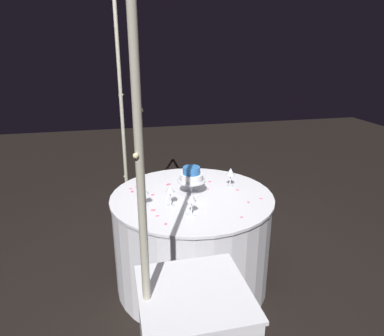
{
  "coord_description": "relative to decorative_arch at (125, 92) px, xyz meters",
  "views": [
    {
      "loc": [
        -2.41,
        0.55,
        1.88
      ],
      "look_at": [
        0.0,
        0.0,
        1.01
      ],
      "focal_mm": 32.54,
      "sensor_mm": 36.0,
      "label": 1
    }
  ],
  "objects": [
    {
      "name": "ground_plane",
      "position": [
        -0.0,
        -0.46,
        -1.59
      ],
      "size": [
        12.0,
        12.0,
        0.0
      ],
      "primitive_type": "plane",
      "color": "black"
    },
    {
      "name": "decorative_arch",
      "position": [
        0.0,
        0.0,
        0.0
      ],
      "size": [
        2.26,
        0.06,
        2.45
      ],
      "color": "#B7B29E",
      "rests_on": "ground"
    },
    {
      "name": "main_table",
      "position": [
        -0.0,
        -0.46,
        -1.19
      ],
      "size": [
        1.26,
        1.26,
        0.79
      ],
      "color": "white",
      "rests_on": "ground"
    },
    {
      "name": "tiered_cake",
      "position": [
        0.04,
        -0.47,
        -0.66
      ],
      "size": [
        0.22,
        0.22,
        0.22
      ],
      "color": "silver",
      "rests_on": "main_table"
    },
    {
      "name": "wine_glass_0",
      "position": [
        -0.11,
        -0.09,
        -0.69
      ],
      "size": [
        0.07,
        0.07,
        0.15
      ],
      "color": "silver",
      "rests_on": "main_table"
    },
    {
      "name": "wine_glass_1",
      "position": [
        0.1,
        -0.81,
        -0.68
      ],
      "size": [
        0.07,
        0.07,
        0.16
      ],
      "color": "silver",
      "rests_on": "main_table"
    },
    {
      "name": "wine_glass_2",
      "position": [
        -0.32,
        -0.39,
        -0.68
      ],
      "size": [
        0.06,
        0.06,
        0.15
      ],
      "color": "silver",
      "rests_on": "main_table"
    },
    {
      "name": "wine_glass_3",
      "position": [
        -0.15,
        -0.27,
        -0.67
      ],
      "size": [
        0.07,
        0.07,
        0.16
      ],
      "color": "silver",
      "rests_on": "main_table"
    },
    {
      "name": "rose_petal_0",
      "position": [
        0.25,
        -0.32,
        -0.8
      ],
      "size": [
        0.03,
        0.04,
        0.0
      ],
      "primitive_type": "ellipsoid",
      "rotation": [
        0.0,
        0.0,
        1.39
      ],
      "color": "#EA6B84",
      "rests_on": "main_table"
    },
    {
      "name": "rose_petal_1",
      "position": [
        0.26,
        -0.32,
        -0.8
      ],
      "size": [
        0.03,
        0.04,
        0.0
      ],
      "primitive_type": "ellipsoid",
      "rotation": [
        0.0,
        0.0,
        1.42
      ],
      "color": "#EA6B84",
      "rests_on": "main_table"
    },
    {
      "name": "rose_petal_2",
      "position": [
        0.17,
        -0.02,
        -0.8
      ],
      "size": [
        0.04,
        0.04,
        0.0
      ],
      "primitive_type": "ellipsoid",
      "rotation": [
        0.0,
        0.0,
        2.88
      ],
      "color": "#EA6B84",
      "rests_on": "main_table"
    },
    {
      "name": "rose_petal_3",
      "position": [
        0.09,
        -0.62,
        -0.8
      ],
      "size": [
        0.03,
        0.03,
        0.0
      ],
      "primitive_type": "ellipsoid",
      "rotation": [
        0.0,
        0.0,
        0.49
      ],
      "color": "#EA6B84",
      "rests_on": "main_table"
    },
    {
      "name": "rose_petal_4",
      "position": [
        0.23,
        -0.01,
        -0.8
      ],
      "size": [
        0.03,
        0.03,
        0.0
      ],
      "primitive_type": "ellipsoid",
      "rotation": [
        0.0,
        0.0,
        4.56
      ],
      "color": "#EA6B84",
      "rests_on": "main_table"
    },
    {
      "name": "rose_petal_5",
      "position": [
        -0.18,
        -0.96,
        -0.8
      ],
      "size": [
        0.03,
        0.03,
        0.0
      ],
      "primitive_type": "ellipsoid",
      "rotation": [
        0.0,
        0.0,
        1.12
      ],
      "color": "#EA6B84",
      "rests_on": "main_table"
    },
    {
      "name": "rose_petal_6",
      "position": [
        0.25,
        -0.06,
        -0.8
      ],
      "size": [
        0.04,
        0.03,
        0.0
      ],
      "primitive_type": "ellipsoid",
      "rotation": [
        0.0,
        0.0,
        3.43
      ],
      "color": "#EA6B84",
      "rests_on": "main_table"
    },
    {
      "name": "rose_petal_7",
      "position": [
        0.31,
        -0.55,
        -0.8
      ],
      "size": [
        0.04,
        0.03,
        0.0
      ],
      "primitive_type": "ellipsoid",
      "rotation": [
        0.0,
        0.0,
        3.49
      ],
      "color": "#EA6B84",
      "rests_on": "main_table"
    },
    {
      "name": "rose_petal_8",
      "position": [
        0.24,
        -0.67,
        -0.8
      ],
      "size": [
        0.04,
        0.04,
        0.0
      ],
      "primitive_type": "ellipsoid",
      "rotation": [
        0.0,
        0.0,
        2.24
      ],
      "color": "#EA6B84",
      "rests_on": "main_table"
    },
    {
      "name": "rose_petal_9",
      "position": [
        0.01,
        -0.84,
        -0.8
      ],
      "size": [
        0.03,
        0.04,
        0.0
      ],
      "primitive_type": "ellipsoid",
      "rotation": [
        0.0,
        0.0,
        4.18
      ],
      "color": "#EA6B84",
      "rests_on": "main_table"
    },
    {
      "name": "rose_petal_10",
      "position": [
        -0.29,
        -0.16,
        -0.8
      ],
      "size": [
        0.02,
        0.03,
        0.0
      ],
      "primitive_type": "ellipsoid",
      "rotation": [
        0.0,
        0.0,
        1.39
      ],
      "color": "#EA6B84",
      "rests_on": "main_table"
    },
    {
      "name": "rose_petal_11",
      "position": [
        0.07,
        -0.17,
        -0.8
      ],
      "size": [
        0.04,
        0.04,
        0.0
      ],
      "primitive_type": "ellipsoid",
      "rotation": [
        0.0,
        0.0,
        5.44
      ],
      "color": "#EA6B84",
      "rests_on": "main_table"
    },
    {
      "name": "rose_petal_12",
      "position": [
        -0.42,
        -0.19,
        -0.8
      ],
      "size": [
        0.03,
        0.03,
        0.0
      ],
      "primitive_type": "ellipsoid",
      "rotation": [
        0.0,
        0.0,
        5.98
      ],
      "color": "#EA6B84",
      "rests_on": "main_table"
    },
    {
      "name": "rose_petal_13",
      "position": [
        -0.22,
        -0.84,
        -0.8
      ],
      "size": [
        0.03,
        0.02,
        0.0
      ],
      "primitive_type": "ellipsoid",
      "rotation": [
        0.0,
        0.0,
        3.14
      ],
      "color": "#EA6B84",
      "rests_on": "main_table"
    },
    {
      "name": "rose_petal_14",
      "position": [
        -0.2,
        -0.14,
        -0.8
      ],
      "size": [
        0.03,
        0.04,
        0.0
      ],
      "primitive_type": "ellipsoid",
      "rotation": [
        0.0,
        0.0,
        4.58
      ],
      "color": "#EA6B84",
      "rests_on": "main_table"
    },
    {
      "name": "rose_petal_15",
      "position": [
        0.28,
        -0.63,
        -0.8
      ],
      "size": [
        0.03,
        0.03,
        0.0
      ],
      "primitive_type": "ellipsoid",
      "rotation": [
        0.0,
        0.0,
        2.47
      ],
      "color": "#EA6B84",
      "rests_on": "main_table"
    },
    {
      "name": "rose_petal_16",
      "position": [
        -0.44,
        -0.71,
        -0.8
      ],
      "size": [
        0.03,
        0.03,
        0.0
      ],
      "primitive_type": "ellipsoid",
      "rotation": [
        0.0,
        0.0,
        2.23
      ],
      "color": "#EA6B84",
      "rests_on": "main_table"
    }
  ]
}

